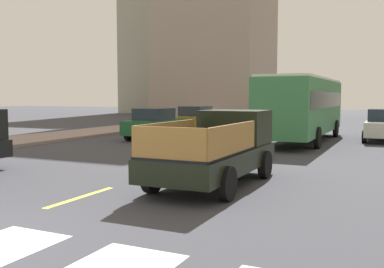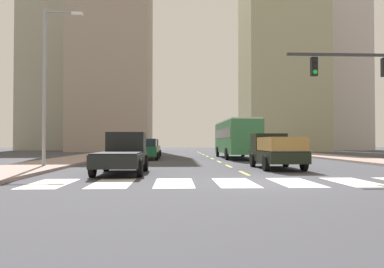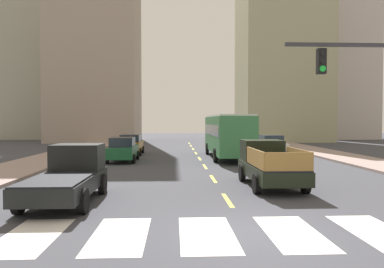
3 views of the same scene
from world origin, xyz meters
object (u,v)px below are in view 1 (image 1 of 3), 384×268
Objects in this scene: pickup_stakebed at (219,149)px; sedan_far at (155,124)px; sedan_mid at (196,119)px; city_bus at (303,104)px.

pickup_stakebed reaches higher than sedan_far.
city_bus is at bearing -25.26° from sedan_mid.
sedan_far is (-7.85, 10.12, -0.08)m from pickup_stakebed.
pickup_stakebed is 12.29m from city_bus.
city_bus reaches higher than sedan_mid.
sedan_far is (-7.72, -2.12, -1.09)m from city_bus.
city_bus is (-0.12, 12.24, 1.02)m from pickup_stakebed.
sedan_mid is (-0.09, 5.69, 0.00)m from sedan_far.
pickup_stakebed is 17.69m from sedan_mid.
city_bus is at bearing 14.80° from sedan_far.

